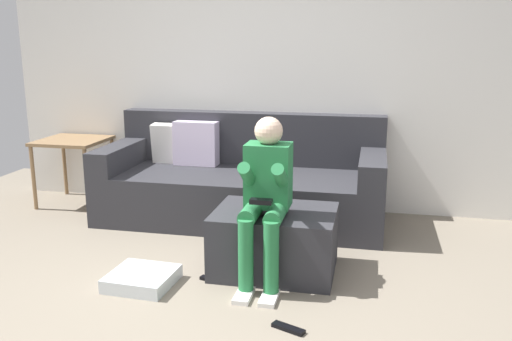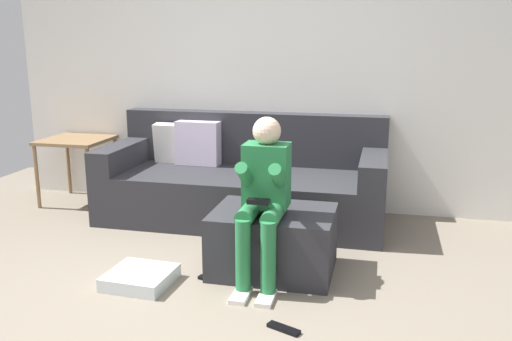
% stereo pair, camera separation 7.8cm
% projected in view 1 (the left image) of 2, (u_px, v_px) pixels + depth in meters
% --- Properties ---
extents(ground_plane, '(6.41, 6.41, 0.00)m').
position_uv_depth(ground_plane, '(179.00, 320.00, 3.13)').
color(ground_plane, slate).
extents(wall_back, '(4.93, 0.10, 2.75)m').
position_uv_depth(wall_back, '(262.00, 60.00, 5.06)').
color(wall_back, silver).
rests_on(wall_back, ground_plane).
extents(couch_sectional, '(2.45, 0.99, 0.91)m').
position_uv_depth(couch_sectional, '(241.00, 183.00, 4.88)').
color(couch_sectional, '#2D2D33').
rests_on(couch_sectional, ground_plane).
extents(ottoman, '(0.82, 0.61, 0.43)m').
position_uv_depth(ottoman, '(275.00, 241.00, 3.76)').
color(ottoman, '#2D2D33').
rests_on(ottoman, ground_plane).
extents(person_seated, '(0.29, 0.59, 1.08)m').
position_uv_depth(person_seated, '(266.00, 191.00, 3.52)').
color(person_seated, '#26723F').
rests_on(person_seated, ground_plane).
extents(storage_bin, '(0.43, 0.42, 0.09)m').
position_uv_depth(storage_bin, '(142.00, 279.00, 3.58)').
color(storage_bin, silver).
rests_on(storage_bin, ground_plane).
extents(side_table, '(0.60, 0.60, 0.63)m').
position_uv_depth(side_table, '(73.00, 148.00, 5.27)').
color(side_table, olive).
rests_on(side_table, ground_plane).
extents(remote_near_ottoman, '(0.20, 0.12, 0.02)m').
position_uv_depth(remote_near_ottoman, '(288.00, 328.00, 3.02)').
color(remote_near_ottoman, black).
rests_on(remote_near_ottoman, ground_plane).
extents(remote_by_storage_bin, '(0.18, 0.09, 0.02)m').
position_uv_depth(remote_by_storage_bin, '(212.00, 280.00, 3.64)').
color(remote_by_storage_bin, black).
rests_on(remote_by_storage_bin, ground_plane).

